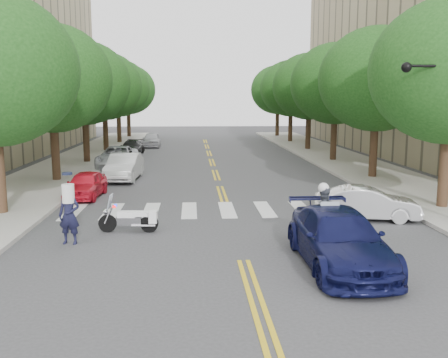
{
  "coord_description": "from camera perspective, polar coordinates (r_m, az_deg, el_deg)",
  "views": [
    {
      "loc": [
        -1.41,
        -13.39,
        4.49
      ],
      "look_at": [
        -0.14,
        6.39,
        1.3
      ],
      "focal_mm": 40.0,
      "sensor_mm": 36.0,
      "label": 1
    }
  ],
  "objects": [
    {
      "name": "motorcycle_police",
      "position": [
        15.41,
        11.14,
        -4.51
      ],
      "size": [
        0.83,
        2.48,
        2.02
      ],
      "rotation": [
        0.0,
        0.0,
        3.14
      ],
      "color": "black",
      "rests_on": "ground"
    },
    {
      "name": "tree_l_4",
      "position": [
        51.93,
        -12.05,
        10.11
      ],
      "size": [
        6.4,
        6.4,
        8.45
      ],
      "color": "#382316",
      "rests_on": "ground"
    },
    {
      "name": "convertible",
      "position": [
        19.43,
        16.02,
        -2.69
      ],
      "size": [
        3.98,
        2.04,
        1.25
      ],
      "primitive_type": "imported",
      "rotation": [
        0.0,
        0.0,
        1.38
      ],
      "color": "white",
      "rests_on": "ground"
    },
    {
      "name": "parked_car_b",
      "position": [
        28.4,
        -11.32,
        1.36
      ],
      "size": [
        1.8,
        4.53,
        1.47
      ],
      "primitive_type": "imported",
      "rotation": [
        0.0,
        0.0,
        -0.06
      ],
      "color": "silver",
      "rests_on": "ground"
    },
    {
      "name": "sidewalk_right",
      "position": [
        37.3,
        13.36,
        2.09
      ],
      "size": [
        5.0,
        60.0,
        0.15
      ],
      "primitive_type": "cube",
      "color": "#9E9991",
      "rests_on": "ground"
    },
    {
      "name": "sidewalk_left",
      "position": [
        36.57,
        -16.44,
        1.83
      ],
      "size": [
        5.0,
        60.0,
        0.15
      ],
      "primitive_type": "cube",
      "color": "#9E9991",
      "rests_on": "ground"
    },
    {
      "name": "parked_car_d",
      "position": [
        41.12,
        -10.51,
        3.53
      ],
      "size": [
        1.94,
        4.12,
        1.16
      ],
      "primitive_type": "imported",
      "rotation": [
        0.0,
        0.0,
        -0.08
      ],
      "color": "black",
      "rests_on": "ground"
    },
    {
      "name": "tree_l_5",
      "position": [
        59.86,
        -10.94,
        9.99
      ],
      "size": [
        6.4,
        6.4,
        8.45
      ],
      "color": "#382316",
      "rests_on": "ground"
    },
    {
      "name": "tree_r_3",
      "position": [
        44.59,
        9.72,
        10.38
      ],
      "size": [
        6.4,
        6.4,
        8.45
      ],
      "color": "#382316",
      "rests_on": "ground"
    },
    {
      "name": "motorcycle_parked",
      "position": [
        17.26,
        -10.28,
        -4.52
      ],
      "size": [
        2.04,
        0.52,
        1.31
      ],
      "rotation": [
        0.0,
        0.0,
        1.51
      ],
      "color": "black",
      "rests_on": "ground"
    },
    {
      "name": "tree_l_3",
      "position": [
        44.03,
        -13.56,
        10.27
      ],
      "size": [
        6.4,
        6.4,
        8.45
      ],
      "color": "#382316",
      "rests_on": "ground"
    },
    {
      "name": "tree_r_2",
      "position": [
        36.85,
        12.62,
        10.58
      ],
      "size": [
        6.4,
        6.4,
        8.45
      ],
      "color": "#382316",
      "rests_on": "ground"
    },
    {
      "name": "tree_r_5",
      "position": [
        60.27,
        6.17,
        10.1
      ],
      "size": [
        6.4,
        6.4,
        8.45
      ],
      "color": "#382316",
      "rests_on": "ground"
    },
    {
      "name": "tree_r_4",
      "position": [
        52.41,
        7.68,
        10.22
      ],
      "size": [
        6.4,
        6.4,
        8.45
      ],
      "color": "#382316",
      "rests_on": "ground"
    },
    {
      "name": "tree_l_2",
      "position": [
        36.17,
        -15.74,
        10.49
      ],
      "size": [
        6.4,
        6.4,
        8.45
      ],
      "color": "#382316",
      "rests_on": "ground"
    },
    {
      "name": "officer_standing",
      "position": [
        16.26,
        -17.27,
        -3.99
      ],
      "size": [
        0.72,
        0.53,
        1.82
      ],
      "primitive_type": "imported",
      "rotation": [
        0.0,
        0.0,
        -0.15
      ],
      "color": "black",
      "rests_on": "ground"
    },
    {
      "name": "parked_car_a",
      "position": [
        23.73,
        -15.52,
        -0.62
      ],
      "size": [
        1.63,
        3.64,
        1.21
      ],
      "primitive_type": "imported",
      "rotation": [
        0.0,
        0.0,
        -0.06
      ],
      "color": "red",
      "rests_on": "ground"
    },
    {
      "name": "tree_l_1",
      "position": [
        28.39,
        -19.12,
        10.79
      ],
      "size": [
        6.4,
        6.4,
        8.45
      ],
      "color": "#382316",
      "rests_on": "ground"
    },
    {
      "name": "sedan_blue",
      "position": [
        13.91,
        13.03,
        -6.7
      ],
      "size": [
        2.14,
        5.17,
        1.49
      ],
      "primitive_type": "imported",
      "rotation": [
        0.0,
        0.0,
        0.01
      ],
      "color": "#0E113D",
      "rests_on": "ground"
    },
    {
      "name": "parked_car_e",
      "position": [
        47.7,
        -8.25,
        4.47
      ],
      "size": [
        1.71,
        4.07,
        1.37
      ],
      "primitive_type": "imported",
      "rotation": [
        0.0,
        0.0,
        0.02
      ],
      "color": "#ABABB0",
      "rests_on": "ground"
    },
    {
      "name": "tree_r_1",
      "position": [
        29.25,
        17.06,
        10.83
      ],
      "size": [
        6.4,
        6.4,
        8.45
      ],
      "color": "#382316",
      "rests_on": "ground"
    },
    {
      "name": "parked_car_c",
      "position": [
        33.47,
        -12.06,
        2.45
      ],
      "size": [
        2.38,
        5.13,
        1.42
      ],
      "primitive_type": "imported",
      "rotation": [
        0.0,
        0.0,
        0.0
      ],
      "color": "#A0A3A7",
      "rests_on": "ground"
    },
    {
      "name": "ground",
      "position": [
        14.19,
        2.23,
        -9.3
      ],
      "size": [
        140.0,
        140.0,
        0.0
      ],
      "primitive_type": "plane",
      "color": "#38383A",
      "rests_on": "ground"
    }
  ]
}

